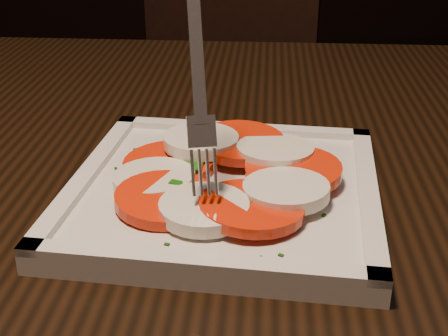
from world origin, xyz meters
The scene contains 5 objects.
table centered at (-0.13, -0.30, 0.65)m, with size 1.30×0.96×0.75m.
chair centered at (-0.15, 0.56, 0.53)m, with size 0.53×0.53×0.93m.
plate centered at (-0.21, -0.39, 0.76)m, with size 0.24×0.24×0.01m, color silver.
caprese_salad centered at (-0.21, -0.39, 0.77)m, with size 0.18×0.20×0.02m.
fork centered at (-0.23, -0.40, 0.87)m, with size 0.03×0.08×0.17m, color white, non-canonical shape.
Camera 1 is at (-0.23, -0.83, 0.99)m, focal length 50.00 mm.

